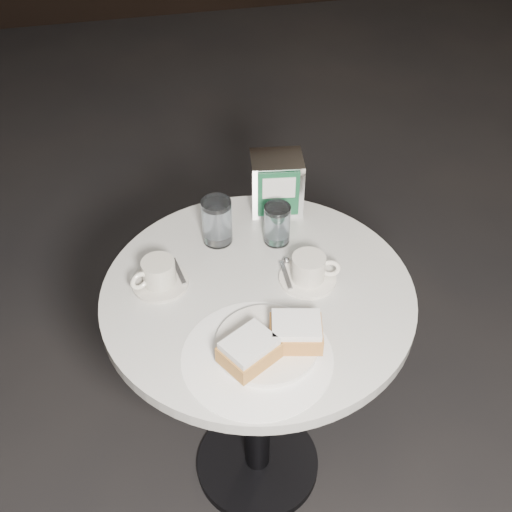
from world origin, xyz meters
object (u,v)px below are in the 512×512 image
object	(u,v)px
beignet_plate	(270,343)
water_glass_right	(277,225)
cafe_table	(258,348)
coffee_cup_left	(159,275)
water_glass_left	(217,222)
coffee_cup_right	(309,270)
napkin_dispenser	(276,183)

from	to	relation	value
beignet_plate	water_glass_right	bearing A→B (deg)	73.89
cafe_table	water_glass_right	bearing A→B (deg)	62.49
cafe_table	coffee_cup_left	distance (m)	0.32
water_glass_left	coffee_cup_right	bearing A→B (deg)	-45.81
coffee_cup_right	water_glass_left	bearing A→B (deg)	150.52
coffee_cup_left	coffee_cup_right	world-z (taller)	coffee_cup_right
water_glass_right	napkin_dispenser	bearing A→B (deg)	77.12
coffee_cup_left	water_glass_left	xyz separation A→B (m)	(0.15, 0.12, 0.03)
cafe_table	coffee_cup_right	world-z (taller)	coffee_cup_right
napkin_dispenser	water_glass_right	bearing A→B (deg)	-94.92
coffee_cup_left	napkin_dispenser	bearing A→B (deg)	9.55
water_glass_right	beignet_plate	bearing A→B (deg)	-106.11
cafe_table	water_glass_right	world-z (taller)	water_glass_right
coffee_cup_left	napkin_dispenser	distance (m)	0.39
coffee_cup_right	water_glass_right	distance (m)	0.15
coffee_cup_left	water_glass_left	world-z (taller)	water_glass_left
cafe_table	water_glass_right	distance (m)	0.30
beignet_plate	water_glass_left	bearing A→B (deg)	96.73
coffee_cup_right	napkin_dispenser	size ratio (longest dim) A/B	1.08
coffee_cup_left	water_glass_right	size ratio (longest dim) A/B	1.66
cafe_table	napkin_dispenser	bearing A→B (deg)	68.72
coffee_cup_right	water_glass_left	distance (m)	0.25
coffee_cup_right	water_glass_right	world-z (taller)	water_glass_right
beignet_plate	coffee_cup_right	xyz separation A→B (m)	(0.13, 0.18, 0.00)
beignet_plate	water_glass_left	world-z (taller)	water_glass_left
water_glass_left	napkin_dispenser	xyz separation A→B (m)	(0.17, 0.10, 0.02)
water_glass_right	napkin_dispenser	size ratio (longest dim) A/B	0.68
cafe_table	coffee_cup_left	xyz separation A→B (m)	(-0.21, 0.07, 0.23)
coffee_cup_left	water_glass_right	bearing A→B (deg)	-7.44
cafe_table	water_glass_left	xyz separation A→B (m)	(-0.06, 0.19, 0.25)
coffee_cup_left	coffee_cup_right	xyz separation A→B (m)	(0.33, -0.06, 0.00)
coffee_cup_right	water_glass_left	world-z (taller)	water_glass_left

